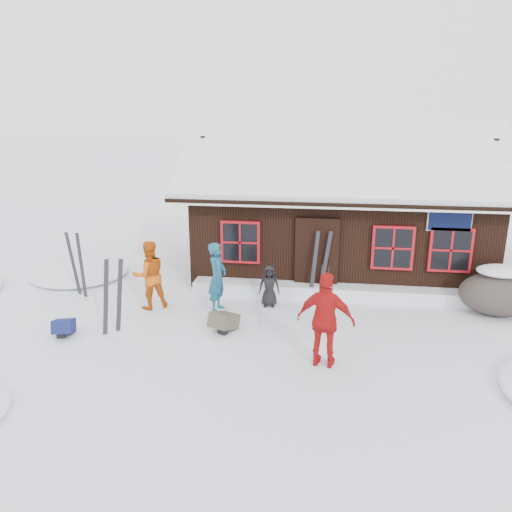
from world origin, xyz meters
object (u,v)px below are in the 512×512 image
object	(u,v)px
skier_teal	(217,277)
skier_orange_right	(326,320)
skier_orange_left	(149,275)
backpack_olive	(224,324)
ski_pair_left	(113,297)
ski_poles	(323,295)
skier_crouched	(269,286)
boulder	(499,292)
backpack_blue	(64,329)

from	to	relation	value
skier_teal	skier_orange_right	world-z (taller)	skier_orange_right
skier_orange_left	backpack_olive	bearing A→B (deg)	118.29
ski_pair_left	ski_poles	bearing A→B (deg)	-16.03
skier_crouched	boulder	size ratio (longest dim) A/B	0.58
ski_pair_left	backpack_olive	world-z (taller)	ski_pair_left
backpack_olive	boulder	bearing A→B (deg)	40.17
boulder	ski_poles	distance (m)	4.30
skier_orange_left	ski_pair_left	bearing A→B (deg)	43.37
skier_orange_left	boulder	size ratio (longest dim) A/B	0.93
skier_teal	ski_poles	xyz separation A→B (m)	(2.52, -0.41, -0.17)
boulder	ski_pair_left	bearing A→B (deg)	-165.46
skier_teal	skier_crouched	xyz separation A→B (m)	(1.20, 0.45, -0.33)
skier_orange_right	boulder	xyz separation A→B (m)	(4.06, 3.08, -0.39)
skier_orange_left	backpack_blue	distance (m)	2.33
skier_orange_left	backpack_olive	world-z (taller)	skier_orange_left
skier_teal	ski_pair_left	xyz separation A→B (m)	(-1.98, -1.50, -0.04)
skier_crouched	ski_pair_left	world-z (taller)	ski_pair_left
boulder	skier_orange_right	bearing A→B (deg)	-142.84
skier_orange_left	ski_poles	size ratio (longest dim) A/B	1.19
skier_crouched	skier_orange_left	bearing A→B (deg)	-175.73
skier_orange_left	skier_orange_right	bearing A→B (deg)	117.52
ski_poles	backpack_blue	world-z (taller)	ski_poles
skier_orange_left	backpack_blue	size ratio (longest dim) A/B	3.19
skier_orange_left	skier_orange_right	world-z (taller)	skier_orange_right
skier_teal	skier_crouched	size ratio (longest dim) A/B	1.62
skier_teal	ski_pair_left	size ratio (longest dim) A/B	0.99
skier_orange_left	backpack_blue	bearing A→B (deg)	18.67
skier_teal	backpack_olive	bearing A→B (deg)	-154.12
skier_orange_right	skier_crouched	xyz separation A→B (m)	(-1.39, 2.80, -0.41)
skier_crouched	ski_pair_left	distance (m)	3.75
skier_crouched	backpack_blue	xyz separation A→B (m)	(-4.21, -2.29, -0.38)
boulder	skier_crouched	bearing A→B (deg)	-177.04
skier_crouched	ski_pair_left	xyz separation A→B (m)	(-3.19, -1.96, 0.29)
skier_teal	ski_poles	size ratio (longest dim) A/B	1.19
boulder	skier_orange_left	bearing A→B (deg)	-174.51
skier_orange_left	skier_crouched	world-z (taller)	skier_orange_left
skier_crouched	ski_poles	distance (m)	1.58
skier_orange_right	ski_pair_left	size ratio (longest dim) A/B	1.08
ski_pair_left	skier_teal	bearing A→B (deg)	7.44
skier_teal	boulder	xyz separation A→B (m)	(6.65, 0.74, -0.31)
skier_crouched	skier_orange_right	bearing A→B (deg)	-69.60
skier_orange_left	boulder	world-z (taller)	skier_orange_left
skier_crouched	ski_poles	size ratio (longest dim) A/B	0.73
skier_teal	ski_poles	bearing A→B (deg)	-92.02
skier_orange_left	backpack_olive	xyz separation A→B (m)	(2.05, -1.06, -0.68)
skier_orange_left	ski_poles	xyz separation A→B (m)	(4.18, -0.34, -0.17)
skier_crouched	backpack_blue	world-z (taller)	skier_crouched
skier_orange_right	ski_pair_left	distance (m)	4.65
boulder	backpack_blue	bearing A→B (deg)	-165.09
ski_poles	backpack_blue	distance (m)	5.73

